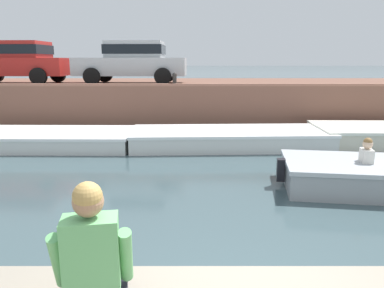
% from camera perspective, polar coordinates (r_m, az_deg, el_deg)
% --- Properties ---
extents(ground_plane, '(400.00, 400.00, 0.00)m').
position_cam_1_polar(ground_plane, '(8.17, 3.42, -5.15)').
color(ground_plane, '#3D5156').
extents(far_quay_wall, '(60.00, 6.00, 1.65)m').
position_cam_1_polar(far_quay_wall, '(15.76, 1.85, 6.51)').
color(far_quay_wall, brown).
rests_on(far_quay_wall, ground).
extents(far_wall_coping, '(60.00, 0.24, 0.08)m').
position_cam_1_polar(far_wall_coping, '(12.82, 2.26, 9.00)').
color(far_wall_coping, '#925F4C').
rests_on(far_wall_coping, far_quay_wall).
extents(boat_moored_west_white, '(6.55, 2.30, 0.46)m').
position_cam_1_polar(boat_moored_west_white, '(12.00, -23.10, 0.72)').
color(boat_moored_west_white, white).
rests_on(boat_moored_west_white, ground).
extents(boat_moored_central_white, '(6.94, 2.30, 0.51)m').
position_cam_1_polar(boat_moored_central_white, '(11.12, 7.40, 0.88)').
color(boat_moored_central_white, white).
rests_on(boat_moored_central_white, ground).
extents(car_leftmost_red, '(4.12, 2.08, 1.54)m').
position_cam_1_polar(car_leftmost_red, '(15.74, -25.09, 11.45)').
color(car_leftmost_red, '#B2231E').
rests_on(car_leftmost_red, far_quay_wall).
extents(car_left_inner_silver, '(4.10, 2.09, 1.54)m').
position_cam_1_polar(car_left_inner_silver, '(14.47, -8.82, 12.47)').
color(car_left_inner_silver, '#B7BABC').
rests_on(car_left_inner_silver, far_quay_wall).
extents(mooring_bollard_mid, '(0.15, 0.15, 0.45)m').
position_cam_1_polar(mooring_bollard_mid, '(12.94, -2.51, 9.92)').
color(mooring_bollard_mid, '#2D2B28').
rests_on(mooring_bollard_mid, far_quay_wall).
extents(person_seated_left, '(0.57, 0.58, 0.96)m').
position_cam_1_polar(person_seated_left, '(2.72, -14.74, -17.21)').
color(person_seated_left, '#282833').
rests_on(person_seated_left, near_quay).
extents(bottle_drink, '(0.06, 0.06, 0.20)m').
position_cam_1_polar(bottle_drink, '(3.06, -16.91, -19.73)').
color(bottle_drink, '#4CB259').
rests_on(bottle_drink, near_quay).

